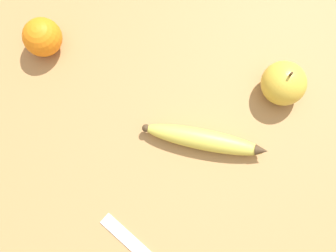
% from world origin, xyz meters
% --- Properties ---
extents(ground_plane, '(3.00, 3.00, 0.00)m').
position_xyz_m(ground_plane, '(0.00, 0.00, 0.00)').
color(ground_plane, '#A87A47').
extents(banana, '(0.14, 0.21, 0.04)m').
position_xyz_m(banana, '(-0.03, -0.02, 0.02)').
color(banana, '#DBCC4C').
rests_on(banana, ground_plane).
extents(orange, '(0.07, 0.07, 0.07)m').
position_xyz_m(orange, '(0.25, 0.21, 0.04)').
color(orange, orange).
rests_on(orange, ground_plane).
extents(apple, '(0.08, 0.08, 0.09)m').
position_xyz_m(apple, '(0.02, -0.19, 0.04)').
color(apple, gold).
rests_on(apple, ground_plane).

